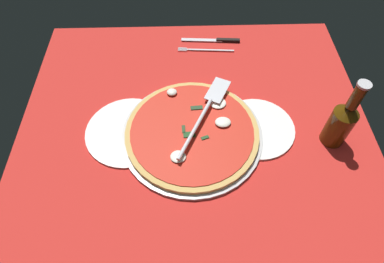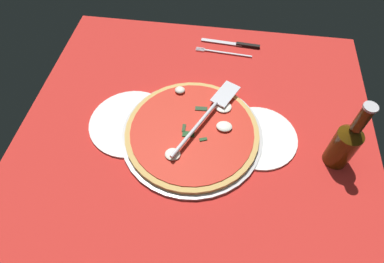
# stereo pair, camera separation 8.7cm
# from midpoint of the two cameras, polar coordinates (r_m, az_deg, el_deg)

# --- Properties ---
(ground_plane) EXTENTS (0.99, 0.99, 0.01)m
(ground_plane) POSITION_cam_midpoint_polar(r_m,az_deg,el_deg) (0.89, 3.33, -1.57)
(ground_plane) COLOR red
(checker_pattern) EXTENTS (0.99, 0.99, 0.00)m
(checker_pattern) POSITION_cam_midpoint_polar(r_m,az_deg,el_deg) (0.89, 3.34, -1.41)
(checker_pattern) COLOR silver
(checker_pattern) RESTS_ON ground_plane
(pizza_pan) EXTENTS (0.39, 0.39, 0.01)m
(pizza_pan) POSITION_cam_midpoint_polar(r_m,az_deg,el_deg) (0.89, 2.81, -0.82)
(pizza_pan) COLOR #B8B9BB
(pizza_pan) RESTS_ON ground_plane
(dinner_plate_left) EXTENTS (0.21, 0.21, 0.01)m
(dinner_plate_left) POSITION_cam_midpoint_polar(r_m,az_deg,el_deg) (0.91, 14.45, -1.22)
(dinner_plate_left) COLOR white
(dinner_plate_left) RESTS_ON ground_plane
(dinner_plate_right) EXTENTS (0.24, 0.24, 0.01)m
(dinner_plate_right) POSITION_cam_midpoint_polar(r_m,az_deg,el_deg) (0.92, -8.07, 1.34)
(dinner_plate_right) COLOR white
(dinner_plate_right) RESTS_ON ground_plane
(pizza) EXTENTS (0.37, 0.37, 0.03)m
(pizza) POSITION_cam_midpoint_polar(r_m,az_deg,el_deg) (0.88, 2.92, -0.21)
(pizza) COLOR tan
(pizza) RESTS_ON pizza_pan
(pizza_server) EXTENTS (0.16, 0.29, 0.01)m
(pizza_server) POSITION_cam_midpoint_polar(r_m,az_deg,el_deg) (0.88, 5.68, 2.82)
(pizza_server) COLOR silver
(pizza_server) RESTS_ON pizza
(place_setting_near) EXTENTS (0.22, 0.13, 0.01)m
(place_setting_near) POSITION_cam_midpoint_polar(r_m,az_deg,el_deg) (1.15, 8.93, 14.18)
(place_setting_near) COLOR white
(place_setting_near) RESTS_ON ground_plane
(beer_bottle) EXTENTS (0.06, 0.06, 0.22)m
(beer_bottle) POSITION_cam_midpoint_polar(r_m,az_deg,el_deg) (0.89, 28.20, -1.98)
(beer_bottle) COLOR #462D08
(beer_bottle) RESTS_ON ground_plane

